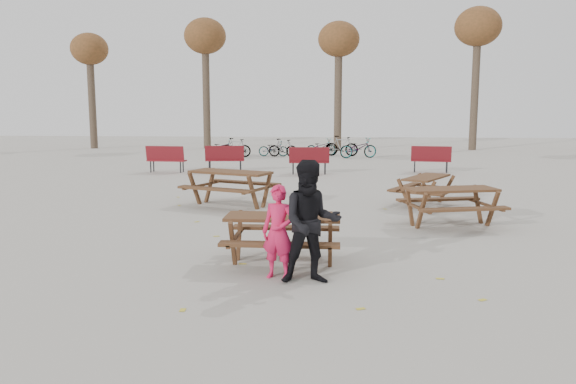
# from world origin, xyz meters

# --- Properties ---
(ground) EXTENTS (80.00, 80.00, 0.00)m
(ground) POSITION_xyz_m (0.00, 0.00, 0.00)
(ground) COLOR gray
(ground) RESTS_ON ground
(main_picnic_table) EXTENTS (1.80, 1.45, 0.78)m
(main_picnic_table) POSITION_xyz_m (0.00, 0.00, 0.59)
(main_picnic_table) COLOR #3A2715
(main_picnic_table) RESTS_ON ground
(food_tray) EXTENTS (0.18, 0.11, 0.03)m
(food_tray) POSITION_xyz_m (0.28, -0.14, 0.79)
(food_tray) COLOR white
(food_tray) RESTS_ON main_picnic_table
(bread_roll) EXTENTS (0.14, 0.06, 0.05)m
(bread_roll) POSITION_xyz_m (0.28, -0.14, 0.83)
(bread_roll) COLOR tan
(bread_roll) RESTS_ON food_tray
(soda_bottle) EXTENTS (0.07, 0.07, 0.17)m
(soda_bottle) POSITION_xyz_m (0.00, -0.23, 0.85)
(soda_bottle) COLOR silver
(soda_bottle) RESTS_ON main_picnic_table
(child) EXTENTS (0.58, 0.46, 1.37)m
(child) POSITION_xyz_m (0.01, -0.80, 0.68)
(child) COLOR #D31A4B
(child) RESTS_ON ground
(adult) EXTENTS (0.94, 0.79, 1.74)m
(adult) POSITION_xyz_m (0.49, -0.98, 0.87)
(adult) COLOR black
(adult) RESTS_ON ground
(picnic_table_east) EXTENTS (2.17, 1.91, 0.80)m
(picnic_table_east) POSITION_xyz_m (3.24, 3.16, 0.40)
(picnic_table_east) COLOR #3A2715
(picnic_table_east) RESTS_ON ground
(picnic_table_north) EXTENTS (2.52, 2.30, 0.88)m
(picnic_table_north) POSITION_xyz_m (-1.80, 5.21, 0.44)
(picnic_table_north) COLOR #3A2715
(picnic_table_north) RESTS_ON ground
(picnic_table_far) EXTENTS (2.06, 2.19, 0.74)m
(picnic_table_far) POSITION_xyz_m (3.14, 5.65, 0.37)
(picnic_table_far) COLOR #3A2715
(picnic_table_far) RESTS_ON ground
(park_bench_row) EXTENTS (11.76, 1.57, 1.03)m
(park_bench_row) POSITION_xyz_m (-1.17, 12.72, 0.52)
(park_bench_row) COLOR maroon
(park_bench_row) RESTS_ON ground
(bicycle_row) EXTENTS (8.88, 2.43, 1.04)m
(bicycle_row) POSITION_xyz_m (-1.00, 19.96, 0.47)
(bicycle_row) COLOR black
(bicycle_row) RESTS_ON ground
(tree_row) EXTENTS (32.17, 3.52, 8.26)m
(tree_row) POSITION_xyz_m (0.90, 25.15, 6.19)
(tree_row) COLOR #382B21
(tree_row) RESTS_ON ground
(fallen_leaves) EXTENTS (11.00, 11.00, 0.01)m
(fallen_leaves) POSITION_xyz_m (0.50, 2.50, 0.00)
(fallen_leaves) COLOR gold
(fallen_leaves) RESTS_ON ground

